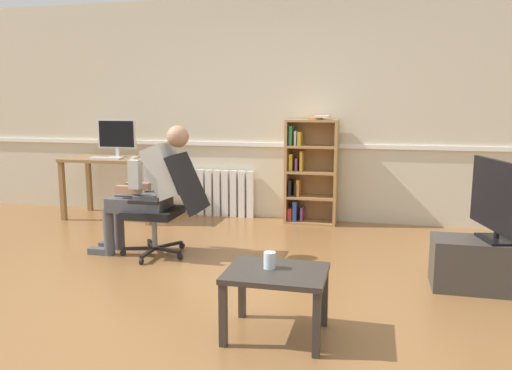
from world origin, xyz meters
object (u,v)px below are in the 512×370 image
at_px(computer_desk, 115,166).
at_px(tv_stand, 494,266).
at_px(computer_mouse, 134,158).
at_px(person_seated, 150,187).
at_px(keyboard, 106,158).
at_px(radiator, 221,193).
at_px(imac_monitor, 117,136).
at_px(office_chair, 169,201).
at_px(bookshelf, 308,171).
at_px(coffee_table, 276,281).
at_px(drinking_glass, 270,260).
at_px(tv_screen, 500,199).

bearing_deg(computer_desk, tv_stand, -21.26).
relative_size(computer_mouse, person_seated, 0.08).
height_order(keyboard, radiator, keyboard).
distance_m(radiator, tv_stand, 3.43).
relative_size(imac_monitor, computer_mouse, 5.14).
bearing_deg(radiator, person_seated, -94.45).
distance_m(keyboard, office_chair, 1.83).
xyz_separation_m(keyboard, bookshelf, (2.42, 0.43, -0.14)).
relative_size(imac_monitor, tv_stand, 0.57).
bearing_deg(radiator, computer_mouse, -151.45).
bearing_deg(coffee_table, computer_mouse, 131.33).
height_order(person_seated, drinking_glass, person_seated).
xyz_separation_m(bookshelf, coffee_table, (0.22, -3.00, -0.27)).
height_order(imac_monitor, keyboard, imac_monitor).
bearing_deg(coffee_table, person_seated, 137.39).
bearing_deg(tv_stand, person_seated, 175.56).
relative_size(radiator, tv_screen, 0.96).
bearing_deg(computer_desk, person_seated, -50.31).
height_order(office_chair, drinking_glass, office_chair).
xyz_separation_m(radiator, tv_stand, (2.80, -1.97, -0.10)).
relative_size(imac_monitor, office_chair, 0.53).
bearing_deg(keyboard, office_chair, -41.88).
bearing_deg(tv_stand, radiator, 144.90).
bearing_deg(computer_desk, computer_mouse, -20.55).
xyz_separation_m(computer_mouse, office_chair, (0.99, -1.23, -0.25)).
xyz_separation_m(computer_desk, office_chair, (1.31, -1.35, -0.12)).
distance_m(keyboard, tv_stand, 4.38).
distance_m(office_chair, tv_stand, 2.78).
xyz_separation_m(coffee_table, drinking_glass, (-0.05, 0.03, 0.12)).
distance_m(keyboard, person_seated, 1.68).
xyz_separation_m(computer_mouse, bookshelf, (2.06, 0.41, -0.15)).
distance_m(computer_mouse, tv_stand, 4.06).
height_order(radiator, coffee_table, radiator).
height_order(keyboard, tv_screen, tv_screen).
bearing_deg(imac_monitor, tv_screen, -22.17).
distance_m(computer_desk, computer_mouse, 0.36).
xyz_separation_m(radiator, person_seated, (-0.14, -1.74, 0.36)).
height_order(keyboard, tv_stand, keyboard).
xyz_separation_m(keyboard, computer_mouse, (0.36, 0.02, 0.01)).
relative_size(tv_stand, coffee_table, 1.49).
distance_m(bookshelf, tv_screen, 2.52).
distance_m(keyboard, radiator, 1.48).
xyz_separation_m(imac_monitor, keyboard, (-0.03, -0.22, -0.26)).
bearing_deg(coffee_table, drinking_glass, 148.44).
xyz_separation_m(person_seated, drinking_glass, (1.43, -1.33, -0.18)).
height_order(keyboard, person_seated, person_seated).
bearing_deg(person_seated, bookshelf, 141.24).
height_order(bookshelf, tv_screen, bookshelf).
relative_size(computer_desk, keyboard, 3.02).
xyz_separation_m(radiator, office_chair, (0.05, -1.74, 0.23)).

